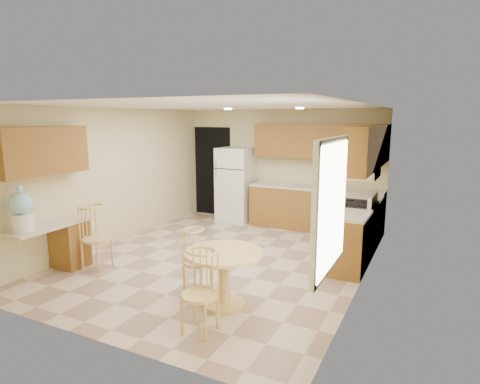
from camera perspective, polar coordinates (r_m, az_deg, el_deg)
The scene contains 30 objects.
floor at distance 6.78m, azimuth -2.66°, elevation -9.54°, with size 5.50×5.50×0.00m, color beige.
ceiling at distance 6.37m, azimuth -2.85°, elevation 12.08°, with size 4.50×5.50×0.02m, color white.
wall_back at distance 8.94m, azimuth 5.86°, elevation 3.58°, with size 4.50×0.02×2.50m, color beige.
wall_front at distance 4.32m, azimuth -20.82°, elevation -4.62°, with size 4.50×0.02×2.50m, color beige.
wall_left at distance 7.79m, azimuth -17.38°, elevation 2.12°, with size 0.02×5.50×2.50m, color beige.
wall_right at distance 5.73m, azimuth 17.33°, elevation -0.79°, with size 0.02×5.50×2.50m, color beige.
doorway at distance 9.69m, azimuth -3.93°, elevation 2.96°, with size 0.90×0.02×2.10m, color black.
base_cab_back at distance 8.53m, azimuth 10.56°, elevation -2.45°, with size 2.75×0.60×0.87m, color #926025.
counter_back at distance 8.44m, azimuth 10.67°, elevation 0.56°, with size 2.75×0.63×0.04m, color beige.
base_cab_right_a at distance 7.74m, azimuth 17.03°, elevation -4.08°, with size 0.60×0.59×0.87m, color #926025.
counter_right_a at distance 7.64m, azimuth 17.21°, elevation -0.77°, with size 0.63×0.59×0.04m, color beige.
base_cab_right_b at distance 6.36m, azimuth 14.83°, elevation -7.14°, with size 0.60×0.80×0.87m, color #926025.
counter_right_b at distance 6.24m, azimuth 15.02°, elevation -3.15°, with size 0.63×0.80×0.04m, color beige.
upper_cab_back at distance 8.46m, azimuth 11.14°, elevation 7.12°, with size 2.75×0.33×0.70m, color #926025.
upper_cab_right at distance 6.86m, azimuth 17.88°, elevation 6.05°, with size 0.33×2.42×0.70m, color #926025.
upper_cab_left at distance 6.54m, azimuth -26.32°, elevation 5.27°, with size 0.33×1.40×0.70m, color #926025.
sink at distance 8.44m, azimuth 10.51°, elevation 0.72°, with size 0.78×0.44×0.01m, color silver.
range_hood at distance 6.89m, azimuth 16.94°, elevation 2.52°, with size 0.50×0.76×0.14m, color silver.
desk_pedestal at distance 6.92m, azimuth -23.03°, elevation -6.84°, with size 0.48×0.42×0.72m, color #926025.
desk_top at distance 6.59m, azimuth -25.77°, elevation -4.38°, with size 0.50×1.20×0.04m, color beige.
window at distance 3.90m, azimuth 12.82°, elevation -2.00°, with size 0.06×1.12×1.30m.
can_light_a at distance 7.66m, azimuth -1.72°, elevation 11.73°, with size 0.14×0.14×0.02m, color white.
can_light_b at distance 7.11m, azimuth 8.50°, elevation 11.71°, with size 0.14×0.14×0.02m, color white.
refrigerator at distance 9.06m, azimuth -0.61°, elevation 1.06°, with size 0.74×0.72×1.67m.
stove at distance 7.09m, azimuth 15.93°, elevation -5.06°, with size 0.65×0.76×1.09m.
dining_table at distance 5.03m, azimuth -2.26°, elevation -11.13°, with size 0.97×0.97×0.72m.
chair_table_a at distance 5.41m, azimuth -6.58°, elevation -9.04°, with size 0.38×0.49×0.85m.
chair_table_b at distance 4.39m, azimuth -6.42°, elevation -13.34°, with size 0.40×0.40×0.92m.
chair_desk at distance 6.54m, azimuth -20.43°, elevation -5.44°, with size 0.44×0.56×0.99m.
water_crock at distance 6.31m, azimuth -28.63°, elevation -2.34°, with size 0.31×0.31×0.65m.
Camera 1 is at (3.10, -5.56, 2.33)m, focal length 30.00 mm.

